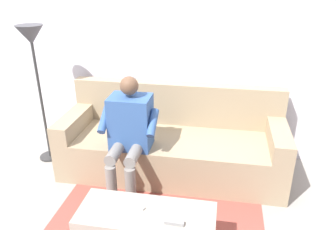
{
  "coord_description": "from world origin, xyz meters",
  "views": [
    {
      "loc": [
        -0.49,
        2.95,
        2.02
      ],
      "look_at": [
        0.0,
        0.16,
        0.78
      ],
      "focal_mm": 35.07,
      "sensor_mm": 36.0,
      "label": 1
    }
  ],
  "objects_px": {
    "remote_gray": "(174,222)",
    "remote_white": "(137,206)",
    "couch": "(173,145)",
    "floor_lamp": "(33,49)",
    "person_solo_seated": "(129,129)"
  },
  "relations": [
    {
      "from": "remote_gray",
      "to": "remote_white",
      "type": "distance_m",
      "value": 0.32
    },
    {
      "from": "remote_gray",
      "to": "remote_white",
      "type": "bearing_deg",
      "value": -20.73
    },
    {
      "from": "couch",
      "to": "remote_gray",
      "type": "height_order",
      "value": "couch"
    },
    {
      "from": "remote_gray",
      "to": "floor_lamp",
      "type": "relative_size",
      "value": 0.09
    },
    {
      "from": "couch",
      "to": "person_solo_seated",
      "type": "xyz_separation_m",
      "value": [
        0.36,
        0.38,
        0.35
      ]
    },
    {
      "from": "couch",
      "to": "remote_white",
      "type": "relative_size",
      "value": 19.12
    },
    {
      "from": "person_solo_seated",
      "to": "remote_white",
      "type": "relative_size",
      "value": 9.41
    },
    {
      "from": "remote_gray",
      "to": "remote_white",
      "type": "height_order",
      "value": "remote_gray"
    },
    {
      "from": "couch",
      "to": "remote_gray",
      "type": "xyz_separation_m",
      "value": [
        -0.22,
        1.3,
        0.11
      ]
    },
    {
      "from": "couch",
      "to": "person_solo_seated",
      "type": "bearing_deg",
      "value": 47.17
    },
    {
      "from": "couch",
      "to": "floor_lamp",
      "type": "bearing_deg",
      "value": 0.04
    },
    {
      "from": "remote_white",
      "to": "floor_lamp",
      "type": "distance_m",
      "value": 2.02
    },
    {
      "from": "remote_gray",
      "to": "floor_lamp",
      "type": "distance_m",
      "value": 2.3
    },
    {
      "from": "person_solo_seated",
      "to": "remote_gray",
      "type": "height_order",
      "value": "person_solo_seated"
    },
    {
      "from": "couch",
      "to": "remote_white",
      "type": "xyz_separation_m",
      "value": [
        0.08,
        1.17,
        0.11
      ]
    }
  ]
}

